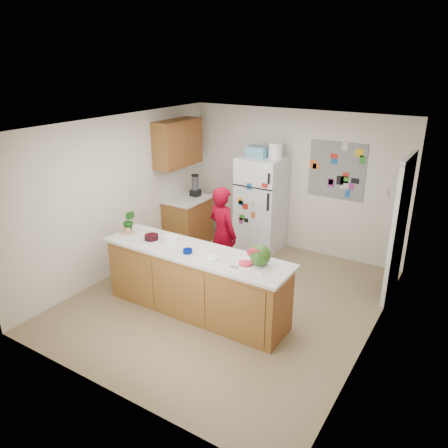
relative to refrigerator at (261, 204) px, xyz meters
The scene contains 26 objects.
floor 2.12m from the refrigerator, 76.54° to the right, with size 4.00×4.50×0.02m, color brown.
wall_back 0.71m from the refrigerator, 40.18° to the left, with size 4.00×0.02×2.50m, color beige.
wall_left 2.48m from the refrigerator, 129.69° to the right, with size 0.02×4.50×2.50m, color beige.
wall_right 3.12m from the refrigerator, 37.39° to the right, with size 0.02×4.50×2.50m, color beige.
ceiling 2.55m from the refrigerator, 76.54° to the right, with size 4.00×4.50×0.02m, color white.
doorway 2.48m from the refrigerator, 10.01° to the right, with size 0.03×0.85×2.04m, color black.
peninsula_base 2.43m from the refrigerator, 84.00° to the right, with size 2.60×0.62×0.88m, color brown.
peninsula_top 2.39m from the refrigerator, 84.00° to the right, with size 2.68×0.70×0.04m, color silver.
side_counter_base 1.41m from the refrigerator, 156.86° to the right, with size 0.60×0.80×0.86m, color brown.
side_counter_top 1.35m from the refrigerator, 156.86° to the right, with size 0.64×0.84×0.04m, color silver.
upper_cabinets 1.82m from the refrigerator, 157.05° to the right, with size 0.35×1.00×0.80m, color brown.
refrigerator is the anchor object (origin of this frame).
fridge_top_bin 0.95m from the refrigerator, behind, with size 0.35×0.28×0.18m, color #5999B2.
photo_collage 1.43m from the refrigerator, 16.61° to the left, with size 0.95×0.01×0.95m, color slate.
person 1.37m from the refrigerator, 88.18° to the right, with size 0.55×0.36×1.52m, color #68000F.
blender_appliance 1.26m from the refrigerator, 164.09° to the right, with size 0.13×0.13×0.38m, color black.
cutting_board 2.59m from the refrigerator, 64.35° to the right, with size 0.40×0.30×0.01m, color white.
watermelon 2.61m from the refrigerator, 62.97° to the right, with size 0.26×0.26×0.26m, color #225712.
watermelon_slice 2.60m from the refrigerator, 66.83° to the right, with size 0.17×0.17×0.02m, color red.
cherry_bowl 2.44m from the refrigerator, 101.62° to the right, with size 0.19×0.19×0.07m, color black.
white_bowl 2.28m from the refrigerator, 95.82° to the right, with size 0.21×0.21×0.06m, color white.
cobalt_bowl 2.49m from the refrigerator, 85.27° to the right, with size 0.13×0.13×0.05m, color #000E5A.
plate 2.56m from the refrigerator, 111.79° to the right, with size 0.23×0.23×0.02m, color #B5A68D.
paper_towel 2.52m from the refrigerator, 76.68° to the right, with size 0.16×0.14×0.02m, color white.
keys 2.70m from the refrigerator, 69.55° to the right, with size 0.09×0.04×0.01m, color gray.
potted_plant 2.53m from the refrigerator, 112.14° to the right, with size 0.18×0.15×0.33m, color #0D410C.
Camera 1 is at (2.89, -4.74, 3.31)m, focal length 35.00 mm.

